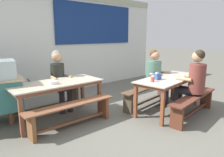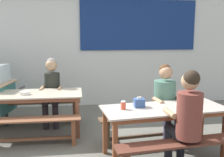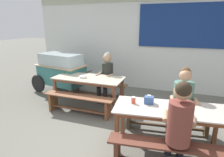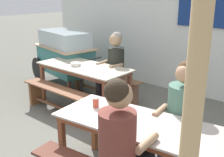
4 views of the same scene
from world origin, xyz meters
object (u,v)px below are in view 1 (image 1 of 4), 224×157
soup_bowl (53,82)px  bench_far_front (72,112)px  person_near_front (193,79)px  condiment_jar (153,79)px  bench_far_back (46,98)px  tissue_box (157,76)px  person_center_facing (59,76)px  person_right_near_table (156,73)px  bench_near_front (193,102)px  bench_near_back (147,93)px  dining_table_near (169,81)px  dining_table_far (57,86)px

soup_bowl → bench_far_front: bearing=-77.4°
person_near_front → condiment_jar: size_ratio=11.50×
bench_far_back → soup_bowl: soup_bowl is taller
tissue_box → soup_bowl: (-1.74, 1.02, -0.04)m
bench_far_front → person_center_facing: 1.13m
person_near_front → tissue_box: size_ratio=9.17×
bench_far_back → person_right_near_table: 2.52m
bench_far_front → condiment_jar: bearing=-24.7°
person_right_near_table → soup_bowl: bearing=165.7°
soup_bowl → bench_far_back: bearing=79.8°
bench_far_back → person_near_front: 3.05m
bench_near_front → bench_near_back: bearing=96.3°
dining_table_near → bench_near_back: 0.65m
bench_far_back → person_center_facing: bearing=-15.1°
soup_bowl → bench_near_back: bearing=-15.3°
tissue_box → soup_bowl: size_ratio=0.82×
dining_table_far → bench_far_back: size_ratio=1.03×
dining_table_far → person_center_facing: (0.30, 0.46, 0.08)m
dining_table_far → person_right_near_table: (2.18, -0.66, 0.07)m
bench_near_back → tissue_box: bearing=-121.7°
bench_far_back → person_right_near_table: (2.18, -1.20, 0.43)m
person_near_front → condiment_jar: (-0.72, 0.44, 0.03)m
bench_far_front → bench_near_front: (2.05, -1.17, 0.01)m
dining_table_far → person_center_facing: bearing=57.1°
person_near_front → condiment_jar: person_near_front is taller
person_right_near_table → tissue_box: 0.70m
person_center_facing → dining_table_near: bearing=-44.0°
bench_near_front → person_right_near_table: (0.14, 1.04, 0.42)m
bench_far_front → person_near_front: person_near_front is taller
person_near_front → person_center_facing: 2.76m
dining_table_far → bench_near_back: dining_table_far is taller
bench_near_back → condiment_jar: size_ratio=14.52×
bench_far_front → condiment_jar: size_ratio=14.34×
bench_far_back → tissue_box: bearing=-45.1°
soup_bowl → bench_near_front: bearing=-37.1°
bench_near_front → person_near_front: bearing=47.7°
bench_far_front → soup_bowl: soup_bowl is taller
dining_table_near → tissue_box: bearing=168.1°
bench_far_back → bench_near_front: 3.03m
person_near_front → bench_near_back: bearing=101.0°
bench_far_back → bench_near_back: size_ratio=0.99×
dining_table_near → bench_near_back: size_ratio=1.08×
dining_table_far → bench_far_front: size_ratio=1.03×
dining_table_far → person_near_front: size_ratio=1.29×
bench_near_front → bench_far_front: bearing=150.3°
dining_table_far → bench_near_front: (2.04, -1.70, -0.35)m
bench_far_back → person_near_front: person_near_front is taller
person_near_front → tissue_box: 0.71m
person_near_front → tissue_box: person_near_front is taller
person_right_near_table → tissue_box: size_ratio=8.76×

